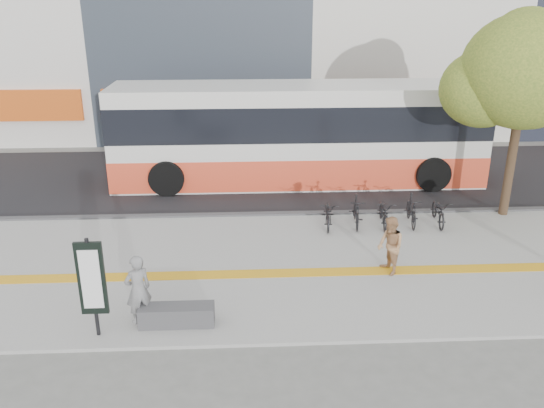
{
  "coord_description": "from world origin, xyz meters",
  "views": [
    {
      "loc": [
        -1.08,
        -11.51,
        6.76
      ],
      "look_at": [
        -0.4,
        2.0,
        1.59
      ],
      "focal_mm": 36.65,
      "sensor_mm": 36.0,
      "label": 1
    }
  ],
  "objects_px": {
    "bench": "(177,315)",
    "seated_woman": "(138,290)",
    "bus": "(298,137)",
    "street_tree": "(522,73)",
    "signboard": "(92,280)",
    "pedestrian_tan": "(390,246)"
  },
  "relations": [
    {
      "from": "street_tree",
      "to": "seated_woman",
      "type": "relative_size",
      "value": 4.0
    },
    {
      "from": "bus",
      "to": "street_tree",
      "type": "bearing_deg",
      "value": -30.34
    },
    {
      "from": "signboard",
      "to": "pedestrian_tan",
      "type": "distance_m",
      "value": 7.15
    },
    {
      "from": "bench",
      "to": "street_tree",
      "type": "distance_m",
      "value": 12.23
    },
    {
      "from": "street_tree",
      "to": "pedestrian_tan",
      "type": "relative_size",
      "value": 4.2
    },
    {
      "from": "street_tree",
      "to": "pedestrian_tan",
      "type": "height_order",
      "value": "street_tree"
    },
    {
      "from": "bench",
      "to": "seated_woman",
      "type": "relative_size",
      "value": 1.01
    },
    {
      "from": "pedestrian_tan",
      "to": "signboard",
      "type": "bearing_deg",
      "value": -83.21
    },
    {
      "from": "pedestrian_tan",
      "to": "seated_woman",
      "type": "bearing_deg",
      "value": -84.64
    },
    {
      "from": "bench",
      "to": "pedestrian_tan",
      "type": "relative_size",
      "value": 1.06
    },
    {
      "from": "seated_woman",
      "to": "bench",
      "type": "bearing_deg",
      "value": 138.01
    },
    {
      "from": "bench",
      "to": "signboard",
      "type": "relative_size",
      "value": 0.73
    },
    {
      "from": "signboard",
      "to": "bus",
      "type": "height_order",
      "value": "bus"
    },
    {
      "from": "street_tree",
      "to": "seated_woman",
      "type": "distance_m",
      "value": 12.64
    },
    {
      "from": "bench",
      "to": "seated_woman",
      "type": "xyz_separation_m",
      "value": [
        -0.8,
        0.15,
        0.56
      ]
    },
    {
      "from": "street_tree",
      "to": "bus",
      "type": "height_order",
      "value": "street_tree"
    },
    {
      "from": "bus",
      "to": "seated_woman",
      "type": "xyz_separation_m",
      "value": [
        -4.29,
        -9.55,
        -0.89
      ]
    },
    {
      "from": "bench",
      "to": "pedestrian_tan",
      "type": "height_order",
      "value": "pedestrian_tan"
    },
    {
      "from": "bus",
      "to": "pedestrian_tan",
      "type": "xyz_separation_m",
      "value": [
        1.61,
        -7.6,
        -0.92
      ]
    },
    {
      "from": "bus",
      "to": "seated_woman",
      "type": "bearing_deg",
      "value": -114.2
    },
    {
      "from": "street_tree",
      "to": "seated_woman",
      "type": "xyz_separation_m",
      "value": [
        -10.58,
        -5.87,
        -3.64
      ]
    },
    {
      "from": "bench",
      "to": "signboard",
      "type": "distance_m",
      "value": 1.94
    }
  ]
}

